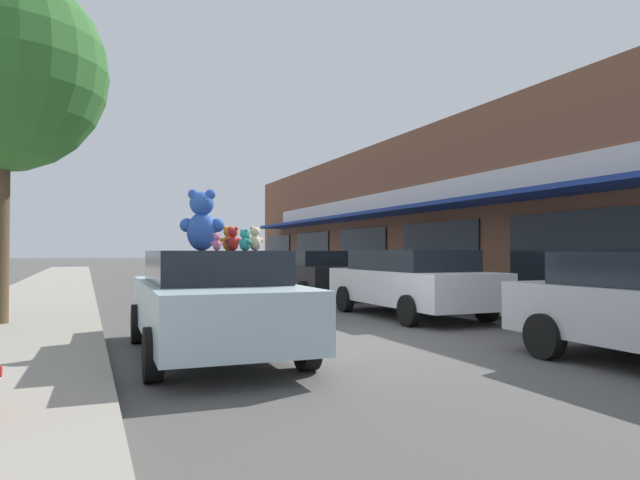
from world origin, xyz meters
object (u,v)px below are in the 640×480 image
object	(u,v)px
teddy_bear_cream	(255,239)
teddy_bear_pink	(217,242)
teddy_bear_green	(246,241)
parked_car_far_center	(410,281)
plush_art_car	(212,299)
teddy_bear_orange	(228,239)
teddy_bear_giant	(202,221)
street_tree	(1,70)
teddy_bear_red	(233,239)
teddy_bear_teal	(244,240)
parked_car_far_right	(316,273)

from	to	relation	value
teddy_bear_cream	teddy_bear_pink	world-z (taller)	teddy_bear_cream
teddy_bear_green	parked_car_far_center	distance (m)	5.46
plush_art_car	teddy_bear_orange	size ratio (longest dim) A/B	12.12
teddy_bear_giant	street_tree	world-z (taller)	street_tree
teddy_bear_orange	street_tree	size ratio (longest dim) A/B	0.06
teddy_bear_cream	parked_car_far_center	distance (m)	5.28
teddy_bear_red	teddy_bear_pink	xyz separation A→B (m)	(-0.41, -0.78, -0.06)
teddy_bear_cream	teddy_bear_teal	size ratio (longest dim) A/B	1.35
teddy_bear_green	parked_car_far_right	distance (m)	9.67
street_tree	teddy_bear_red	bearing A→B (deg)	-43.91
teddy_bear_cream	teddy_bear_orange	distance (m)	0.74
teddy_bear_giant	teddy_bear_cream	xyz separation A→B (m)	(0.72, -0.29, -0.26)
teddy_bear_orange	teddy_bear_giant	bearing A→B (deg)	67.48
teddy_bear_cream	parked_car_far_right	bearing A→B (deg)	-124.89
teddy_bear_giant	teddy_bear_orange	xyz separation A→B (m)	(0.49, 0.42, -0.24)
teddy_bear_green	teddy_bear_orange	bearing A→B (deg)	-22.42
teddy_bear_cream	teddy_bear_green	bearing A→B (deg)	23.82
teddy_bear_orange	plush_art_car	bearing A→B (deg)	89.48
teddy_bear_cream	parked_car_far_center	size ratio (longest dim) A/B	0.08
teddy_bear_teal	parked_car_far_center	world-z (taller)	teddy_bear_teal
plush_art_car	teddy_bear_pink	world-z (taller)	teddy_bear_pink
teddy_bear_cream	teddy_bear_orange	xyz separation A→B (m)	(-0.23, 0.71, 0.01)
teddy_bear_cream	teddy_bear_red	bearing A→B (deg)	-70.02
plush_art_car	teddy_bear_orange	xyz separation A→B (m)	(0.42, 0.81, 0.86)
teddy_bear_giant	teddy_bear_orange	size ratio (longest dim) A/B	2.32
teddy_bear_cream	teddy_bear_red	size ratio (longest dim) A/B	1.00
plush_art_car	teddy_bear_giant	xyz separation A→B (m)	(-0.07, 0.39, 1.10)
teddy_bear_red	parked_car_far_center	world-z (taller)	teddy_bear_red
teddy_bear_orange	teddy_bear_red	bearing A→B (deg)	117.96
teddy_bear_teal	parked_car_far_right	distance (m)	10.75
plush_art_car	teddy_bear_cream	xyz separation A→B (m)	(0.65, 0.10, 0.85)
teddy_bear_pink	teddy_bear_giant	bearing A→B (deg)	-91.40
teddy_bear_giant	street_tree	bearing A→B (deg)	-27.37
parked_car_far_center	parked_car_far_right	xyz separation A→B (m)	(0.00, 5.54, -0.02)
teddy_bear_red	teddy_bear_orange	xyz separation A→B (m)	(-0.00, 0.28, 0.01)
teddy_bear_teal	teddy_bear_pink	distance (m)	0.82
teddy_bear_teal	parked_car_far_center	distance (m)	6.33
teddy_bear_orange	teddy_bear_cream	bearing A→B (deg)	134.89
teddy_bear_pink	street_tree	world-z (taller)	street_tree
teddy_bear_red	street_tree	world-z (taller)	street_tree
teddy_bear_green	street_tree	xyz separation A→B (m)	(-3.57, 3.90, 3.17)
teddy_bear_cream	teddy_bear_red	world-z (taller)	same
teddy_bear_green	teddy_bear_pink	bearing A→B (deg)	91.54
teddy_bear_green	street_tree	distance (m)	6.17
plush_art_car	parked_car_far_right	bearing A→B (deg)	61.18
teddy_bear_red	street_tree	xyz separation A→B (m)	(-3.51, 3.38, 3.13)
teddy_bear_green	parked_car_far_center	size ratio (longest dim) A/B	0.06
teddy_bear_red	teddy_bear_teal	distance (m)	1.60
teddy_bear_green	parked_car_far_right	size ratio (longest dim) A/B	0.06
teddy_bear_teal	teddy_bear_orange	bearing A→B (deg)	-35.73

